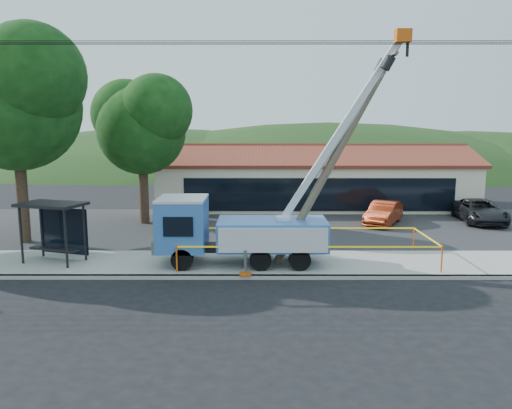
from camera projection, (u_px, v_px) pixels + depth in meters
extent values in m
plane|color=black|center=(261.00, 297.00, 17.60)|extent=(120.00, 120.00, 0.00)
cube|color=#A7A69C|center=(261.00, 277.00, 19.66)|extent=(60.00, 0.25, 0.15)
cube|color=#A7A69C|center=(260.00, 264.00, 21.54)|extent=(60.00, 4.00, 0.15)
cube|color=#28282B|center=(260.00, 227.00, 29.44)|extent=(60.00, 12.00, 0.10)
cube|color=beige|center=(313.00, 184.00, 37.07)|extent=(22.00, 8.00, 3.40)
cube|color=black|center=(319.00, 195.00, 33.15)|extent=(18.04, 0.08, 2.21)
cube|color=maroon|center=(317.00, 156.00, 34.75)|extent=(22.50, 4.53, 1.52)
cube|color=maroon|center=(310.00, 152.00, 38.70)|extent=(22.50, 4.53, 1.52)
cube|color=maroon|center=(313.00, 145.00, 36.62)|extent=(22.50, 0.30, 0.25)
cylinder|color=#332316|center=(22.00, 195.00, 25.13)|extent=(0.56, 0.56, 5.06)
sphere|color=black|center=(16.00, 107.00, 24.44)|extent=(6.30, 6.30, 6.30)
sphere|color=black|center=(32.00, 76.00, 23.39)|extent=(5.04, 5.04, 5.04)
cylinder|color=#332316|center=(144.00, 191.00, 30.12)|extent=(0.56, 0.56, 4.18)
sphere|color=black|center=(142.00, 130.00, 29.55)|extent=(5.25, 5.25, 5.25)
sphere|color=black|center=(126.00, 114.00, 30.10)|extent=(4.20, 4.20, 4.20)
sphere|color=black|center=(156.00, 110.00, 28.68)|extent=(4.20, 4.20, 4.20)
ellipsoid|color=#193814|center=(154.00, 167.00, 71.95)|extent=(78.40, 56.00, 28.00)
ellipsoid|color=#193814|center=(327.00, 167.00, 71.89)|extent=(89.60, 64.00, 32.00)
ellipsoid|color=#193814|center=(466.00, 167.00, 71.84)|extent=(72.80, 52.00, 26.00)
cylinder|color=black|center=(261.00, 44.00, 19.23)|extent=(60.00, 0.02, 0.02)
cylinder|color=black|center=(261.00, 43.00, 19.70)|extent=(60.00, 0.02, 0.02)
cylinder|color=black|center=(261.00, 42.00, 20.18)|extent=(60.00, 0.02, 0.02)
cylinder|color=black|center=(261.00, 41.00, 20.56)|extent=(60.00, 0.02, 0.02)
cylinder|color=black|center=(182.00, 260.00, 20.25)|extent=(0.90, 0.30, 0.90)
cylinder|color=black|center=(189.00, 247.00, 22.32)|extent=(0.90, 0.30, 0.90)
cylinder|color=black|center=(261.00, 260.00, 20.24)|extent=(0.90, 0.30, 0.90)
cylinder|color=black|center=(260.00, 247.00, 22.31)|extent=(0.90, 0.30, 0.90)
cylinder|color=black|center=(300.00, 260.00, 20.24)|extent=(0.90, 0.30, 0.90)
cylinder|color=black|center=(296.00, 247.00, 22.31)|extent=(0.90, 0.30, 0.90)
cube|color=black|center=(246.00, 247.00, 21.24)|extent=(6.59, 1.00, 0.25)
cube|color=#3377B6|center=(183.00, 224.00, 21.09)|extent=(2.00, 2.39, 2.10)
cube|color=silver|center=(182.00, 199.00, 20.91)|extent=(2.00, 2.39, 0.12)
cube|color=black|center=(160.00, 221.00, 21.07)|extent=(0.08, 1.80, 0.90)
cube|color=gray|center=(159.00, 243.00, 21.22)|extent=(0.15, 2.30, 0.50)
cube|color=#3377B6|center=(272.00, 234.00, 21.14)|extent=(4.59, 2.39, 1.20)
cylinder|color=silver|center=(284.00, 223.00, 21.07)|extent=(0.70, 0.70, 0.60)
cube|color=silver|center=(341.00, 130.00, 20.45)|extent=(4.86, 0.28, 7.49)
cube|color=gray|center=(349.00, 124.00, 20.41)|extent=(2.93, 0.18, 4.50)
cube|color=#DB540B|center=(403.00, 36.00, 19.67)|extent=(0.60, 0.50, 0.50)
cube|color=#DB540B|center=(245.00, 274.00, 19.67)|extent=(0.45, 0.45, 0.08)
cube|color=#DB540B|center=(303.00, 252.00, 23.01)|extent=(0.45, 0.45, 0.08)
cylinder|color=brown|center=(337.00, 154.00, 20.68)|extent=(5.22, 0.34, 9.49)
cube|color=brown|center=(390.00, 56.00, 20.06)|extent=(0.17, 1.92, 0.17)
cylinder|color=black|center=(381.00, 66.00, 20.63)|extent=(0.59, 0.38, 0.65)
cylinder|color=black|center=(388.00, 63.00, 19.58)|extent=(0.59, 0.38, 0.65)
cylinder|color=black|center=(21.00, 235.00, 21.14)|extent=(0.13, 0.13, 2.47)
cylinder|color=black|center=(66.00, 239.00, 20.47)|extent=(0.13, 0.13, 2.47)
cylinder|color=black|center=(42.00, 229.00, 22.30)|extent=(0.13, 0.13, 2.47)
cylinder|color=black|center=(85.00, 233.00, 21.63)|extent=(0.13, 0.13, 2.47)
cube|color=black|center=(51.00, 204.00, 21.18)|extent=(3.04, 2.37, 0.12)
cube|color=black|center=(64.00, 231.00, 22.01)|extent=(2.37, 0.78, 2.06)
cube|color=black|center=(54.00, 249.00, 21.49)|extent=(2.28, 1.07, 0.08)
cylinder|color=#DB540B|center=(177.00, 259.00, 20.01)|extent=(0.06, 0.06, 1.08)
cylinder|color=#DB540B|center=(442.00, 259.00, 19.99)|extent=(0.06, 0.06, 1.08)
cylinder|color=#DB540B|center=(413.00, 238.00, 23.62)|extent=(0.06, 0.06, 1.08)
cylinder|color=#DB540B|center=(189.00, 238.00, 23.64)|extent=(0.06, 0.06, 1.08)
cube|color=yellow|center=(309.00, 247.00, 19.92)|extent=(10.64, 0.01, 0.06)
cube|color=yellow|center=(427.00, 237.00, 21.73)|extent=(0.01, 3.68, 0.06)
cube|color=yellow|center=(301.00, 228.00, 23.55)|extent=(10.64, 0.01, 0.06)
cube|color=yellow|center=(183.00, 237.00, 21.75)|extent=(0.01, 3.68, 0.06)
imported|color=#B2B3BA|center=(179.00, 228.00, 29.52)|extent=(2.43, 4.68, 1.52)
imported|color=maroon|center=(383.00, 226.00, 30.08)|extent=(3.22, 4.35, 1.37)
imported|color=black|center=(479.00, 224.00, 30.70)|extent=(2.83, 5.24, 1.40)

